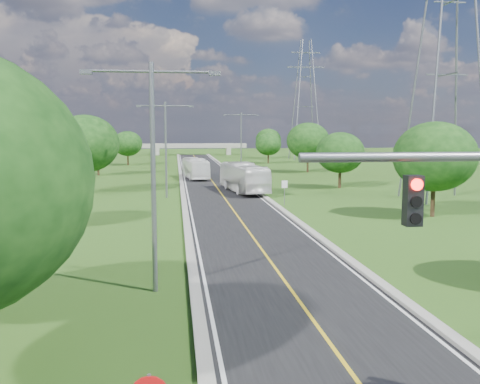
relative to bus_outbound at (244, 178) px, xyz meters
The scene contains 22 objects.
ground 11.87m from the bus_outbound, 103.09° to the left, with size 260.00×260.00×0.00m, color #2B4914.
road 17.72m from the bus_outbound, 98.67° to the left, with size 8.00×150.00×0.06m, color black.
curb_left 18.83m from the bus_outbound, 111.62° to the left, with size 0.50×150.00×0.22m, color gray.
curb_right 17.58m from the bus_outbound, 84.79° to the left, with size 0.50×150.00×0.22m, color gray.
speed_limit_sign 10.88m from the bus_outbound, 76.50° to the right, with size 0.55×0.09×2.40m.
overpass 91.48m from the bus_outbound, 91.67° to the left, with size 30.00×3.00×3.20m.
streetlight_near_left 37.81m from the bus_outbound, 103.33° to the right, with size 5.90×0.25×10.00m.
streetlight_mid_left 10.27m from the bus_outbound, 157.64° to the right, with size 5.90×0.25×10.00m.
streetlight_far_right 29.93m from the bus_outbound, 83.53° to the left, with size 5.90×0.25×10.00m.
power_tower_near 24.46m from the bus_outbound, 23.88° to the right, with size 9.00×6.40×28.00m.
power_tower_far 71.48m from the bus_outbound, 70.64° to the left, with size 9.00×6.40×28.00m.
tree_lb 27.92m from the bus_outbound, 132.22° to the right, with size 6.30×6.30×7.33m.
tree_lc 18.13m from the bus_outbound, behind, with size 7.56×7.56×8.79m.
tree_ld 32.31m from the bus_outbound, 127.70° to the left, with size 6.72×6.72×7.82m.
tree_le 52.40m from the bus_outbound, 109.14° to the left, with size 5.88×5.88×6.84m.
tree_rb 23.09m from the bus_outbound, 54.30° to the right, with size 6.72×6.72×7.82m.
tree_rc 13.07m from the bus_outbound, 15.57° to the left, with size 5.88×5.88×6.84m.
tree_rd 31.16m from the bus_outbound, 62.41° to the left, with size 7.14×7.14×8.30m.
tree_re 52.83m from the bus_outbound, 77.04° to the left, with size 5.46×5.46×6.35m.
tree_rf 73.12m from the bus_outbound, 77.88° to the left, with size 6.30×6.30×7.33m.
bus_outbound is the anchor object (origin of this frame).
bus_inbound 18.34m from the bus_outbound, 105.19° to the left, with size 2.49×10.66×2.97m, color white.
Camera 1 is at (-5.04, -11.37, 7.16)m, focal length 40.00 mm.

